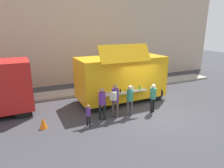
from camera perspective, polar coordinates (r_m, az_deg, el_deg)
The scene contains 11 objects.
ground_plane at distance 11.14m, azimuth 11.65°, elevation -8.33°, with size 60.00×60.00×0.00m, color #38383D.
curb_strip at distance 14.09m, azimuth -17.13°, elevation -3.19°, with size 28.00×1.60×0.15m, color #9E998E.
building_behind at distance 17.37m, azimuth -16.72°, elevation 15.55°, with size 32.00×2.40×9.20m, color #BCA791.
food_truck_main at distance 12.32m, azimuth 2.71°, elevation 1.99°, with size 5.55×3.10×3.71m.
traffic_cone_orange at distance 9.80m, azimuth -19.53°, elevation -10.70°, with size 0.36×0.36×0.55m, color orange.
trash_bin at distance 16.34m, azimuth 10.52°, elevation 1.48°, with size 0.60×0.60×1.04m, color #2D5E39.
customer_front_ordering at distance 10.36m, azimuth 5.25°, elevation -3.98°, with size 0.35×0.34×1.68m.
customer_mid_with_backpack at distance 10.07m, azimuth 0.86°, elevation -3.92°, with size 0.56×0.55×1.79m.
customer_rear_waiting at distance 9.79m, azimuth -2.94°, elevation -4.97°, with size 0.35×0.35×1.72m.
customer_extra_browsing at distance 10.93m, azimuth 11.93°, elevation -3.36°, with size 0.33×0.33×1.62m.
child_near_queue at distance 9.36m, azimuth -6.94°, elevation -8.59°, with size 0.22×0.22×1.09m.
Camera 1 is at (-6.08, -8.18, 4.51)m, focal length 31.17 mm.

